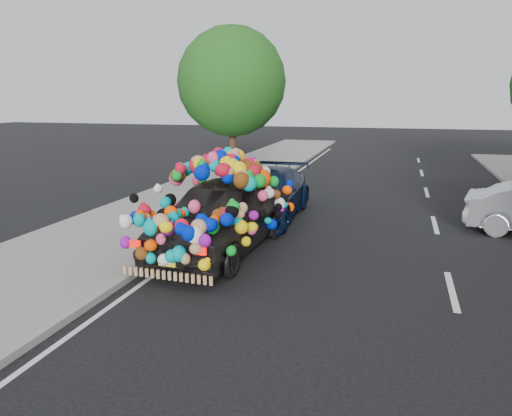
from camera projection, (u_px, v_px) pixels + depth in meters
The scene contains 7 objects.
ground at pixel (262, 272), 10.06m from camera, with size 100.00×100.00×0.00m, color black.
sidewalk at pixel (77, 252), 11.20m from camera, with size 4.00×60.00×0.12m, color gray.
kerb at pixel (156, 259), 10.67m from camera, with size 0.15×60.00×0.13m, color gray.
lane_markings at pixel (452, 291), 9.09m from camera, with size 6.00×50.00×0.01m, color silver, non-canonical shape.
tree_near_sidewalk at pixel (232, 82), 19.12m from camera, with size 4.20×4.20×6.13m.
plush_art_car at pixel (220, 199), 11.26m from camera, with size 2.60×5.22×2.32m.
navy_sedan at pixel (266, 194), 14.42m from camera, with size 1.98×4.87×1.41m, color black.
Camera 1 is at (2.52, -9.19, 3.45)m, focal length 35.00 mm.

